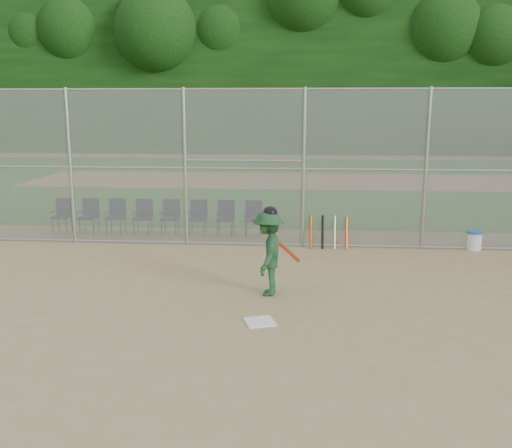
# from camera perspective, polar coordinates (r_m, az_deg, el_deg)

# --- Properties ---
(ground) EXTENTS (100.00, 100.00, 0.00)m
(ground) POSITION_cam_1_polar(r_m,az_deg,el_deg) (9.96, -1.14, -9.17)
(ground) COLOR tan
(ground) RESTS_ON ground
(grass_strip) EXTENTS (100.00, 100.00, 0.00)m
(grass_strip) POSITION_cam_1_polar(r_m,az_deg,el_deg) (27.50, 2.53, 4.38)
(grass_strip) COLOR #26611D
(grass_strip) RESTS_ON ground
(dirt_patch_far) EXTENTS (24.00, 24.00, 0.00)m
(dirt_patch_far) POSITION_cam_1_polar(r_m,az_deg,el_deg) (27.50, 2.53, 4.38)
(dirt_patch_far) COLOR tan
(dirt_patch_far) RESTS_ON ground
(backstop_fence) EXTENTS (16.09, 0.09, 4.00)m
(backstop_fence) POSITION_cam_1_polar(r_m,az_deg,el_deg) (14.36, 0.78, 5.83)
(backstop_fence) COLOR gray
(backstop_fence) RESTS_ON ground
(treeline) EXTENTS (81.00, 60.00, 11.00)m
(treeline) POSITION_cam_1_polar(r_m,az_deg,el_deg) (29.33, 2.77, 15.59)
(treeline) COLOR black
(treeline) RESTS_ON ground
(home_plate) EXTENTS (0.60, 0.60, 0.02)m
(home_plate) POSITION_cam_1_polar(r_m,az_deg,el_deg) (9.68, 0.38, -9.74)
(home_plate) COLOR white
(home_plate) RESTS_ON ground
(batter_at_plate) EXTENTS (0.96, 1.29, 1.72)m
(batter_at_plate) POSITION_cam_1_polar(r_m,az_deg,el_deg) (10.81, 1.24, -2.84)
(batter_at_plate) COLOR #1D4824
(batter_at_plate) RESTS_ON ground
(water_cooler) EXTENTS (0.38, 0.38, 0.48)m
(water_cooler) POSITION_cam_1_polar(r_m,az_deg,el_deg) (15.29, 20.99, -1.54)
(water_cooler) COLOR white
(water_cooler) RESTS_ON ground
(spare_bats) EXTENTS (0.96, 0.34, 0.84)m
(spare_bats) POSITION_cam_1_polar(r_m,az_deg,el_deg) (14.51, 7.27, -0.82)
(spare_bats) COLOR #D84C14
(spare_bats) RESTS_ON ground
(chair_0) EXTENTS (0.54, 0.52, 0.96)m
(chair_0) POSITION_cam_1_polar(r_m,az_deg,el_deg) (17.09, -18.85, 0.78)
(chair_0) COLOR #0E1334
(chair_0) RESTS_ON ground
(chair_1) EXTENTS (0.54, 0.52, 0.96)m
(chair_1) POSITION_cam_1_polar(r_m,az_deg,el_deg) (16.80, -16.40, 0.75)
(chair_1) COLOR #0E1334
(chair_1) RESTS_ON ground
(chair_2) EXTENTS (0.54, 0.52, 0.96)m
(chair_2) POSITION_cam_1_polar(r_m,az_deg,el_deg) (16.54, -13.87, 0.71)
(chair_2) COLOR #0E1334
(chair_2) RESTS_ON ground
(chair_3) EXTENTS (0.54, 0.52, 0.96)m
(chair_3) POSITION_cam_1_polar(r_m,az_deg,el_deg) (16.31, -11.27, 0.68)
(chair_3) COLOR #0E1334
(chair_3) RESTS_ON ground
(chair_4) EXTENTS (0.54, 0.52, 0.96)m
(chair_4) POSITION_cam_1_polar(r_m,az_deg,el_deg) (16.12, -8.60, 0.64)
(chair_4) COLOR #0E1334
(chair_4) RESTS_ON ground
(chair_5) EXTENTS (0.54, 0.52, 0.96)m
(chair_5) POSITION_cam_1_polar(r_m,az_deg,el_deg) (15.96, -5.87, 0.61)
(chair_5) COLOR #0E1334
(chair_5) RESTS_ON ground
(chair_6) EXTENTS (0.54, 0.52, 0.96)m
(chair_6) POSITION_cam_1_polar(r_m,az_deg,el_deg) (15.84, -3.09, 0.57)
(chair_6) COLOR #0E1334
(chair_6) RESTS_ON ground
(chair_7) EXTENTS (0.54, 0.52, 0.96)m
(chair_7) POSITION_cam_1_polar(r_m,az_deg,el_deg) (15.76, -0.27, 0.52)
(chair_7) COLOR #0E1334
(chair_7) RESTS_ON ground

